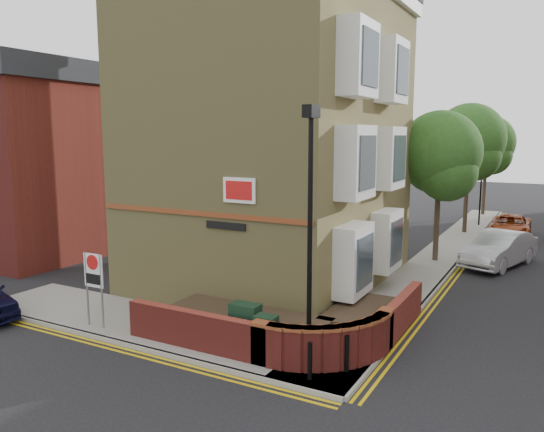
{
  "coord_description": "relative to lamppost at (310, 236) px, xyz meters",
  "views": [
    {
      "loc": [
        6.8,
        -10.17,
        5.73
      ],
      "look_at": [
        -0.97,
        4.0,
        3.26
      ],
      "focal_mm": 35.0,
      "sensor_mm": 36.0,
      "label": 1
    }
  ],
  "objects": [
    {
      "name": "lamppost",
      "position": [
        0.0,
        0.0,
        0.0
      ],
      "size": [
        0.25,
        0.5,
        6.3
      ],
      "color": "black",
      "rests_on": "pavement_corner"
    },
    {
      "name": "garden_wall",
      "position": [
        -1.6,
        1.3,
        -3.34
      ],
      "size": [
        6.8,
        6.0,
        1.2
      ],
      "primitive_type": null,
      "color": "maroon",
      "rests_on": "ground"
    },
    {
      "name": "bollard_near",
      "position": [
        0.4,
        -0.8,
        -2.77
      ],
      "size": [
        0.11,
        0.11,
        0.9
      ],
      "primitive_type": "cylinder",
      "color": "black",
      "rests_on": "pavement_corner"
    },
    {
      "name": "red_car_main",
      "position": [
        2.83,
        20.85,
        -2.71
      ],
      "size": [
        2.25,
        4.62,
        1.27
      ],
      "primitive_type": "imported",
      "rotation": [
        0.0,
        0.0,
        0.03
      ],
      "color": "#9E3711",
      "rests_on": "ground"
    },
    {
      "name": "utility_cabinet_large",
      "position": [
        -1.9,
        0.1,
        -2.62
      ],
      "size": [
        0.8,
        0.45,
        1.2
      ],
      "primitive_type": "cube",
      "color": "black",
      "rests_on": "pavement_corner"
    },
    {
      "name": "kerb_side",
      "position": [
        -5.1,
        -1.2,
        -3.28
      ],
      "size": [
        13.0,
        0.15,
        0.12
      ],
      "primitive_type": "cube",
      "color": "gray",
      "rests_on": "ground"
    },
    {
      "name": "side_building",
      "position": [
        -16.6,
        6.8,
        1.2
      ],
      "size": [
        6.4,
        10.4,
        9.0
      ],
      "color": "maroon",
      "rests_on": "ground"
    },
    {
      "name": "kerb_main_near",
      "position": [
        1.4,
        14.8,
        -3.28
      ],
      "size": [
        0.15,
        32.0,
        0.12
      ],
      "primitive_type": "cube",
      "color": "gray",
      "rests_on": "ground"
    },
    {
      "name": "yellow_lines_side",
      "position": [
        -5.1,
        -1.45,
        -3.34
      ],
      "size": [
        13.0,
        0.28,
        0.01
      ],
      "primitive_type": "cube",
      "color": "gold",
      "rests_on": "ground"
    },
    {
      "name": "bollard_far",
      "position": [
        1.0,
        -0.0,
        -2.77
      ],
      "size": [
        0.11,
        0.11,
        0.9
      ],
      "primitive_type": "cylinder",
      "color": "black",
      "rests_on": "pavement_corner"
    },
    {
      "name": "pavement_main",
      "position": [
        0.4,
        14.8,
        -3.28
      ],
      "size": [
        2.0,
        32.0,
        0.12
      ],
      "primitive_type": "cube",
      "color": "gray",
      "rests_on": "ground"
    },
    {
      "name": "yellow_lines_main",
      "position": [
        1.65,
        14.8,
        -3.34
      ],
      "size": [
        0.28,
        32.0,
        0.01
      ],
      "primitive_type": "cube",
      "color": "gold",
      "rests_on": "ground"
    },
    {
      "name": "tree_mid",
      "position": [
        0.4,
        20.85,
        1.85
      ],
      "size": [
        4.03,
        4.03,
        7.42
      ],
      "color": "#382B1E",
      "rests_on": "pavement_main"
    },
    {
      "name": "corner_building",
      "position": [
        -4.44,
        6.8,
        2.88
      ],
      "size": [
        8.95,
        10.4,
        13.6
      ],
      "color": "#978B50",
      "rests_on": "ground"
    },
    {
      "name": "silver_car_near",
      "position": [
        2.99,
        13.43,
        -2.58
      ],
      "size": [
        2.94,
        4.93,
        1.53
      ],
      "primitive_type": "imported",
      "rotation": [
        0.0,
        0.0,
        -0.3
      ],
      "color": "#B8B9C0",
      "rests_on": "ground"
    },
    {
      "name": "utility_cabinet_small",
      "position": [
        -1.1,
        -0.2,
        -2.67
      ],
      "size": [
        0.55,
        0.4,
        1.1
      ],
      "primitive_type": "cube",
      "color": "black",
      "rests_on": "pavement_corner"
    },
    {
      "name": "ground",
      "position": [
        -1.6,
        -1.2,
        -3.34
      ],
      "size": [
        120.0,
        120.0,
        0.0
      ],
      "primitive_type": "plane",
      "color": "black",
      "rests_on": "ground"
    },
    {
      "name": "tree_near",
      "position": [
        0.4,
        12.85,
        1.36
      ],
      "size": [
        3.64,
        3.65,
        6.7
      ],
      "color": "#382B1E",
      "rests_on": "pavement_main"
    },
    {
      "name": "zone_sign",
      "position": [
        -6.6,
        -0.7,
        -1.7
      ],
      "size": [
        0.72,
        0.07,
        2.2
      ],
      "color": "slate",
      "rests_on": "pavement_corner"
    },
    {
      "name": "traffic_light_assembly",
      "position": [
        0.8,
        23.8,
        -0.56
      ],
      "size": [
        0.2,
        0.16,
        4.2
      ],
      "color": "black",
      "rests_on": "pavement_main"
    },
    {
      "name": "pavement_corner",
      "position": [
        -5.1,
        0.3,
        -3.28
      ],
      "size": [
        13.0,
        3.0,
        0.12
      ],
      "primitive_type": "cube",
      "color": "gray",
      "rests_on": "ground"
    },
    {
      "name": "tree_far",
      "position": [
        0.4,
        28.85,
        1.57
      ],
      "size": [
        3.81,
        3.81,
        7.0
      ],
      "color": "#382B1E",
      "rests_on": "pavement_main"
    }
  ]
}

